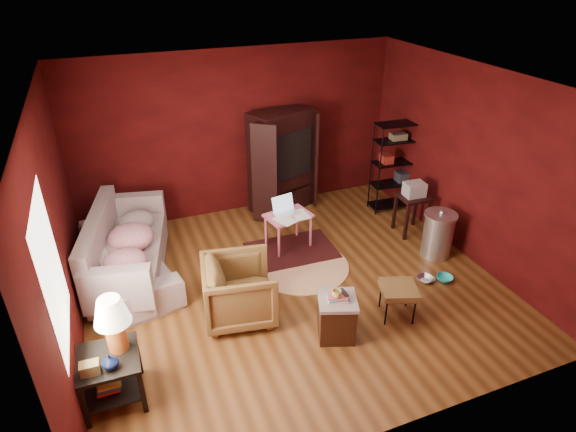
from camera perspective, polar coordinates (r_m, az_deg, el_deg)
name	(u,v)px	position (r m, az deg, el deg)	size (l,w,h in m)	color
room	(291,196)	(6.03, 0.40, 2.36)	(5.54, 5.04, 2.84)	brown
sofa	(126,251)	(7.09, -18.63, -3.95)	(2.20, 0.64, 0.86)	gray
armchair	(239,288)	(6.05, -5.81, -8.46)	(0.86, 0.80, 0.88)	black
pet_bowl_steel	(426,274)	(7.08, 16.06, -6.63)	(0.23, 0.06, 0.23)	#B5B7BC
pet_bowl_turquoise	(445,274)	(7.17, 18.16, -6.54)	(0.23, 0.07, 0.23)	#2AC6C7
vase	(110,362)	(5.10, -20.32, -15.92)	(0.16, 0.16, 0.16)	#0C163C
mug	(337,293)	(5.60, 5.81, -9.08)	(0.11, 0.09, 0.11)	#CEC264
side_table	(111,342)	(5.21, -20.26, -13.81)	(0.62, 0.62, 1.20)	black
sofa_cushions	(124,251)	(7.07, -18.85, -3.93)	(1.33, 2.33, 0.92)	gray
hamper	(337,316)	(5.88, 5.79, -11.76)	(0.57, 0.57, 0.63)	#431F0F
footstool	(399,291)	(6.22, 12.98, -8.64)	(0.56, 0.56, 0.45)	black
rug_round	(301,266)	(7.16, 1.58, -5.96)	(1.55, 1.55, 0.01)	#F5EDCC
rug_oriental	(292,250)	(7.50, 0.42, -4.05)	(1.37, 0.94, 0.01)	#4B1415
laptop_desk	(288,218)	(7.36, -0.01, -0.24)	(0.75, 0.63, 0.83)	pink
tv_armoire	(282,160)	(8.36, -0.73, 6.69)	(1.34, 1.03, 1.80)	black
wire_shelving	(396,163)	(8.60, 12.65, 6.17)	(0.81, 0.40, 1.60)	black
small_stand	(414,196)	(7.95, 14.65, 2.34)	(0.48, 0.48, 0.90)	black
trash_can	(438,234)	(7.59, 17.34, -2.07)	(0.50, 0.50, 0.76)	silver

